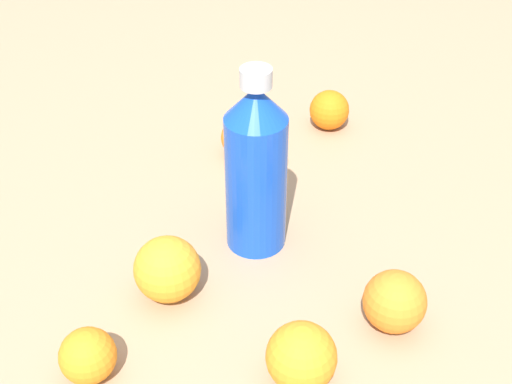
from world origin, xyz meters
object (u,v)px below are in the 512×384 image
(water_bottle, at_px, (256,167))
(orange_3, at_px, (329,110))
(orange_0, at_px, (241,138))
(orange_5, at_px, (167,269))
(orange_2, at_px, (88,356))
(orange_1, at_px, (395,301))
(orange_4, at_px, (305,356))

(water_bottle, relative_size, orange_3, 3.89)
(orange_0, xyz_separation_m, orange_5, (0.26, -0.18, 0.01))
(orange_5, bearing_deg, water_bottle, 114.71)
(orange_0, relative_size, orange_2, 1.02)
(orange_2, bearing_deg, orange_1, 83.53)
(water_bottle, height_order, orange_2, water_bottle)
(orange_3, relative_size, orange_5, 0.80)
(orange_0, distance_m, orange_2, 0.46)
(orange_1, height_order, orange_2, orange_1)
(orange_1, distance_m, orange_4, 0.13)
(orange_0, bearing_deg, orange_1, 8.14)
(orange_2, distance_m, orange_4, 0.23)
(water_bottle, xyz_separation_m, orange_0, (-0.20, 0.04, -0.09))
(water_bottle, relative_size, orange_5, 3.13)
(orange_3, bearing_deg, orange_5, -49.04)
(water_bottle, distance_m, orange_1, 0.23)
(orange_1, height_order, orange_3, orange_1)
(orange_2, bearing_deg, orange_5, 130.63)
(orange_3, bearing_deg, orange_0, -78.92)
(water_bottle, height_order, orange_0, water_bottle)
(orange_0, xyz_separation_m, orange_1, (0.39, 0.06, 0.01))
(orange_4, bearing_deg, orange_3, 153.57)
(orange_2, bearing_deg, water_bottle, 122.59)
(orange_2, relative_size, orange_5, 0.76)
(orange_2, distance_m, orange_3, 0.59)
(orange_0, height_order, orange_4, orange_4)
(orange_4, bearing_deg, orange_0, 170.86)
(water_bottle, relative_size, orange_2, 4.11)
(orange_3, bearing_deg, orange_2, -49.12)
(orange_1, bearing_deg, orange_5, -119.46)
(orange_0, bearing_deg, orange_4, -9.14)
(orange_2, xyz_separation_m, orange_3, (-0.39, 0.45, 0.00))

